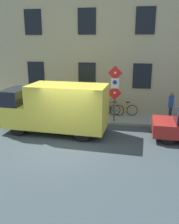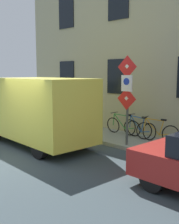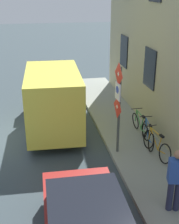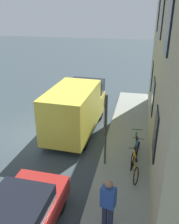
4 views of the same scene
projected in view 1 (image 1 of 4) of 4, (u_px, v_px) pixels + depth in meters
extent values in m
plane|color=#364247|center=(66.00, 144.00, 11.15)|extent=(80.00, 80.00, 0.00)
cube|color=gray|center=(84.00, 116.00, 14.99)|extent=(2.01, 14.34, 0.14)
cube|color=tan|center=(88.00, 51.00, 15.19)|extent=(0.70, 12.34, 7.88)
cube|color=black|center=(142.00, 76.00, 14.63)|extent=(0.06, 1.10, 1.50)
cube|color=black|center=(87.00, 75.00, 15.24)|extent=(0.06, 1.10, 1.50)
cube|color=black|center=(36.00, 73.00, 15.84)|extent=(0.06, 1.10, 1.50)
cube|color=black|center=(145.00, 20.00, 13.75)|extent=(0.06, 1.10, 1.50)
cube|color=black|center=(87.00, 21.00, 14.36)|extent=(0.06, 1.10, 1.50)
cube|color=black|center=(33.00, 22.00, 14.96)|extent=(0.06, 1.10, 1.50)
cylinder|color=#474C47|center=(115.00, 96.00, 13.50)|extent=(0.09, 0.09, 2.99)
pyramid|color=silver|center=(115.00, 73.00, 13.08)|extent=(0.06, 0.50, 0.50)
pyramid|color=red|center=(115.00, 73.00, 13.08)|extent=(0.04, 0.56, 0.56)
cube|color=white|center=(115.00, 83.00, 13.25)|extent=(0.06, 0.44, 0.56)
cylinder|color=#1933B2|center=(115.00, 82.00, 13.21)|extent=(0.02, 0.24, 0.24)
pyramid|color=silver|center=(115.00, 93.00, 13.38)|extent=(0.06, 0.50, 0.50)
pyramid|color=red|center=(115.00, 93.00, 13.39)|extent=(0.04, 0.56, 0.56)
cube|color=yellow|center=(68.00, 107.00, 12.07)|extent=(2.16, 3.88, 2.18)
cube|color=yellow|center=(21.00, 114.00, 12.80)|extent=(2.06, 1.49, 1.10)
cube|color=black|center=(16.00, 97.00, 12.59)|extent=(1.96, 1.06, 0.84)
cube|color=black|center=(9.00, 119.00, 13.06)|extent=(2.01, 0.25, 0.28)
cylinder|color=black|center=(18.00, 128.00, 12.06)|extent=(0.25, 0.77, 0.76)
cylinder|color=black|center=(34.00, 118.00, 13.70)|extent=(0.25, 0.77, 0.76)
cylinder|color=black|center=(82.00, 134.00, 11.33)|extent=(0.25, 0.77, 0.76)
cylinder|color=black|center=(91.00, 122.00, 12.97)|extent=(0.25, 0.77, 0.76)
cylinder|color=black|center=(168.00, 138.00, 11.00)|extent=(0.19, 0.60, 0.60)
cylinder|color=black|center=(165.00, 127.00, 12.45)|extent=(0.19, 0.60, 0.60)
torus|color=black|center=(115.00, 110.00, 14.91)|extent=(0.25, 0.68, 0.66)
torus|color=black|center=(132.00, 110.00, 14.87)|extent=(0.25, 0.68, 0.66)
cylinder|color=gold|center=(121.00, 107.00, 14.84)|extent=(0.12, 0.60, 0.60)
cylinder|color=gold|center=(122.00, 103.00, 14.76)|extent=(0.14, 0.72, 0.07)
cylinder|color=gold|center=(127.00, 107.00, 14.83)|extent=(0.06, 0.19, 0.55)
cylinder|color=gold|center=(129.00, 111.00, 14.89)|extent=(0.10, 0.43, 0.12)
cylinder|color=gold|center=(115.00, 106.00, 14.84)|extent=(0.05, 0.09, 0.50)
cube|color=black|center=(128.00, 102.00, 14.74)|extent=(0.11, 0.21, 0.06)
cylinder|color=#262626|center=(116.00, 102.00, 14.75)|extent=(0.46, 0.10, 0.03)
torus|color=black|center=(102.00, 109.00, 15.19)|extent=(0.21, 0.67, 0.66)
torus|color=black|center=(119.00, 110.00, 14.86)|extent=(0.21, 0.67, 0.66)
cylinder|color=#2158AC|center=(108.00, 106.00, 15.03)|extent=(0.12, 0.60, 0.60)
cylinder|color=#2158AC|center=(109.00, 102.00, 14.93)|extent=(0.14, 0.72, 0.07)
cylinder|color=#2158AC|center=(113.00, 107.00, 14.92)|extent=(0.06, 0.19, 0.55)
cylinder|color=#2158AC|center=(115.00, 111.00, 14.94)|extent=(0.10, 0.43, 0.12)
cylinder|color=#2158AC|center=(103.00, 105.00, 15.12)|extent=(0.05, 0.09, 0.50)
cube|color=black|center=(115.00, 102.00, 14.81)|extent=(0.11, 0.21, 0.06)
cylinder|color=#262626|center=(103.00, 100.00, 15.02)|extent=(0.46, 0.10, 0.03)
torus|color=black|center=(89.00, 109.00, 15.25)|extent=(0.13, 0.66, 0.66)
torus|color=black|center=(106.00, 109.00, 15.09)|extent=(0.13, 0.66, 0.66)
cylinder|color=#2E8339|center=(95.00, 106.00, 15.14)|extent=(0.05, 0.60, 0.60)
cylinder|color=#2E8339|center=(96.00, 101.00, 15.05)|extent=(0.05, 0.73, 0.07)
cylinder|color=#2E8339|center=(101.00, 106.00, 15.09)|extent=(0.04, 0.19, 0.55)
cylinder|color=#2E8339|center=(103.00, 110.00, 15.13)|extent=(0.05, 0.43, 0.12)
cylinder|color=#2E8339|center=(90.00, 105.00, 15.18)|extent=(0.04, 0.09, 0.50)
cube|color=black|center=(102.00, 101.00, 14.99)|extent=(0.09, 0.20, 0.06)
cylinder|color=#262626|center=(90.00, 100.00, 15.09)|extent=(0.46, 0.04, 0.03)
cylinder|color=#262B47|center=(170.00, 114.00, 13.86)|extent=(0.16, 0.16, 0.85)
cylinder|color=#262B47|center=(170.00, 114.00, 13.70)|extent=(0.16, 0.16, 0.85)
cube|color=#294C9D|center=(171.00, 101.00, 13.57)|extent=(0.45, 0.35, 0.62)
sphere|color=#936B4C|center=(172.00, 94.00, 13.45)|extent=(0.22, 0.22, 0.22)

